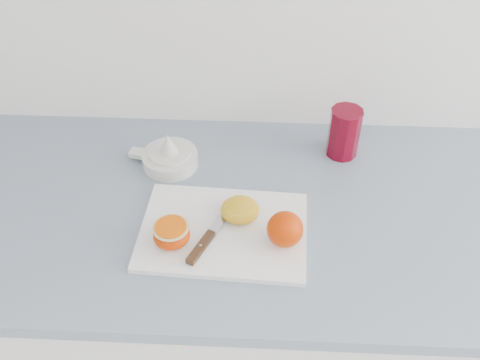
{
  "coord_description": "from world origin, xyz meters",
  "views": [
    {
      "loc": [
        -0.02,
        0.89,
        1.69
      ],
      "look_at": [
        -0.06,
        1.7,
        0.96
      ],
      "focal_mm": 40.0,
      "sensor_mm": 36.0,
      "label": 1
    }
  ],
  "objects_px": {
    "citrus_juicer": "(169,156)",
    "red_tumbler": "(344,134)",
    "counter": "(252,322)",
    "cutting_board": "(223,231)",
    "half_orange": "(172,234)"
  },
  "relations": [
    {
      "from": "red_tumbler",
      "to": "citrus_juicer",
      "type": "bearing_deg",
      "value": -171.43
    },
    {
      "from": "counter",
      "to": "cutting_board",
      "type": "xyz_separation_m",
      "value": [
        -0.06,
        -0.08,
        0.45
      ]
    },
    {
      "from": "half_orange",
      "to": "red_tumbler",
      "type": "xyz_separation_m",
      "value": [
        0.36,
        0.31,
        0.02
      ]
    },
    {
      "from": "citrus_juicer",
      "to": "red_tumbler",
      "type": "relative_size",
      "value": 1.33
    },
    {
      "from": "red_tumbler",
      "to": "counter",
      "type": "bearing_deg",
      "value": -137.16
    },
    {
      "from": "cutting_board",
      "to": "citrus_juicer",
      "type": "relative_size",
      "value": 2.05
    },
    {
      "from": "counter",
      "to": "cutting_board",
      "type": "relative_size",
      "value": 6.94
    },
    {
      "from": "cutting_board",
      "to": "half_orange",
      "type": "distance_m",
      "value": 0.11
    },
    {
      "from": "counter",
      "to": "red_tumbler",
      "type": "distance_m",
      "value": 0.57
    },
    {
      "from": "cutting_board",
      "to": "red_tumbler",
      "type": "relative_size",
      "value": 2.73
    },
    {
      "from": "counter",
      "to": "half_orange",
      "type": "height_order",
      "value": "half_orange"
    },
    {
      "from": "cutting_board",
      "to": "citrus_juicer",
      "type": "bearing_deg",
      "value": 123.8
    },
    {
      "from": "counter",
      "to": "red_tumbler",
      "type": "xyz_separation_m",
      "value": [
        0.2,
        0.18,
        0.5
      ]
    },
    {
      "from": "counter",
      "to": "half_orange",
      "type": "distance_m",
      "value": 0.52
    },
    {
      "from": "citrus_juicer",
      "to": "red_tumbler",
      "type": "height_order",
      "value": "red_tumbler"
    }
  ]
}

